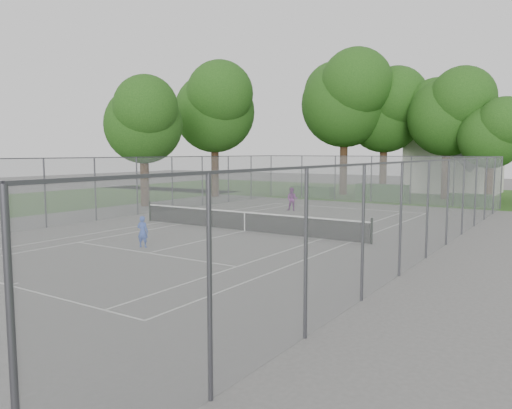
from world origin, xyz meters
The scene contains 17 objects.
ground centered at (0.00, 0.00, 0.00)m, with size 120.00×120.00×0.00m, color #5F5D5B.
grass_far centered at (0.00, 26.00, 0.00)m, with size 60.00×20.00×0.00m, color #244B15.
court_markings centered at (0.00, 0.00, 0.01)m, with size 11.03×23.83×0.01m.
tennis_net centered at (0.00, 0.00, 0.51)m, with size 12.87×0.10×1.10m.
perimeter_fence centered at (0.00, 0.00, 1.81)m, with size 18.08×34.08×3.52m.
tree_far_left centered at (-4.43, 22.07, 8.68)m, with size 8.78×8.02×12.63m.
tree_far_midleft centered at (-1.67, 24.65, 7.71)m, with size 7.80×7.13×11.22m.
tree_far_midright centered at (4.25, 22.56, 7.14)m, with size 7.23×6.60×10.40m.
tree_far_right centered at (7.74, 20.80, 5.33)m, with size 5.40×4.93×7.76m.
tree_side_back centered at (-12.81, 14.10, 7.73)m, with size 7.82×7.14×11.24m.
tree_side_front centered at (-12.16, 5.25, 6.15)m, with size 6.23×5.69×8.96m.
hedge_left centered at (-5.67, 18.28, 0.46)m, with size 3.65×1.09×0.91m, color #1C4315.
hedge_mid centered at (0.24, 18.79, 0.63)m, with size 4.02×1.15×1.26m, color #1C4315.
hedge_right centered at (6.87, 18.06, 0.42)m, with size 2.82×1.04×0.85m, color #1C4315.
house centered at (3.26, 29.88, 3.97)m, with size 7.92×6.14×9.86m.
girl_player centered at (-1.04, -5.67, 0.63)m, with size 0.46×0.30×1.26m, color #3150BA.
woman_player centered at (-2.19, 8.59, 0.76)m, with size 0.73×0.57×1.51m, color #742879.
Camera 1 is at (13.61, -19.62, 3.80)m, focal length 35.00 mm.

